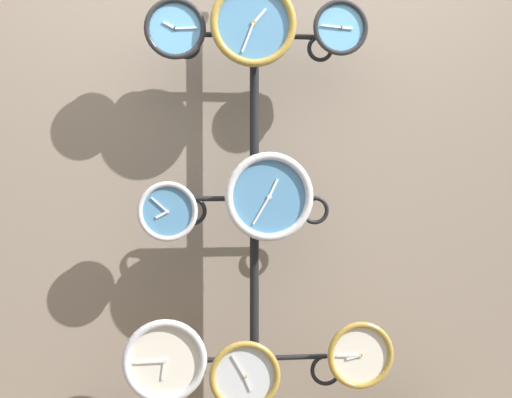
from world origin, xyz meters
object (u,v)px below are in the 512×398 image
object	(u,v)px
display_stand	(254,323)
clock_bottom_right	(360,355)
clock_bottom_center	(245,376)
clock_top_center	(253,23)
clock_middle_left	(168,211)
clock_middle_center	(269,197)
clock_top_right	(340,28)
clock_bottom_left	(165,361)
clock_top_left	(175,29)

from	to	relation	value
display_stand	clock_bottom_right	distance (m)	0.41
clock_bottom_center	clock_top_center	bearing A→B (deg)	4.32
clock_middle_left	clock_bottom_center	xyz separation A→B (m)	(0.28, -0.04, -0.60)
clock_top_center	clock_middle_center	size ratio (longest dim) A/B	0.97
display_stand	clock_middle_left	distance (m)	0.55
clock_top_right	clock_bottom_center	size ratio (longest dim) A/B	0.79
clock_middle_left	clock_bottom_left	bearing A→B (deg)	-123.82
clock_top_right	clock_bottom_center	xyz separation A→B (m)	(-0.36, -0.04, -1.28)
clock_middle_center	clock_bottom_center	bearing A→B (deg)	175.24
clock_top_right	clock_middle_left	size ratio (longest dim) A/B	0.95
clock_middle_left	clock_bottom_center	bearing A→B (deg)	-7.80
clock_top_right	clock_bottom_left	distance (m)	1.38
clock_top_center	clock_bottom_center	world-z (taller)	clock_top_center
clock_bottom_left	clock_middle_center	bearing A→B (deg)	-4.00
clock_middle_center	clock_middle_left	bearing A→B (deg)	172.93
clock_bottom_right	clock_top_left	bearing A→B (deg)	177.01
clock_bottom_right	clock_middle_left	bearing A→B (deg)	176.75
clock_middle_center	clock_bottom_left	world-z (taller)	clock_middle_center
clock_bottom_right	clock_bottom_left	bearing A→B (deg)	178.30
clock_top_center	clock_bottom_center	bearing A→B (deg)	-175.68
clock_top_center	clock_bottom_left	size ratio (longest dim) A/B	1.02
clock_top_center	clock_top_left	bearing A→B (deg)	173.71
display_stand	clock_top_left	xyz separation A→B (m)	(-0.30, -0.08, 1.09)
display_stand	clock_top_right	world-z (taller)	display_stand
clock_middle_left	clock_bottom_right	world-z (taller)	clock_middle_left
clock_top_right	clock_middle_left	world-z (taller)	clock_top_right
clock_top_center	clock_middle_center	xyz separation A→B (m)	(0.06, -0.01, -0.62)
clock_top_left	clock_middle_center	xyz separation A→B (m)	(0.34, -0.04, -0.60)
clock_top_right	clock_bottom_right	xyz separation A→B (m)	(0.07, -0.04, -1.21)
clock_middle_left	clock_bottom_right	size ratio (longest dim) A/B	0.87
clock_top_left	clock_top_center	size ratio (longest dim) A/B	0.71
clock_middle_left	clock_bottom_right	distance (m)	0.89
clock_bottom_center	clock_middle_left	bearing A→B (deg)	172.20
clock_bottom_center	clock_top_right	bearing A→B (deg)	5.58
clock_bottom_center	clock_middle_center	bearing A→B (deg)	-4.76
clock_middle_center	clock_bottom_right	bearing A→B (deg)	0.84
clock_middle_left	clock_top_right	bearing A→B (deg)	-0.25
clock_top_right	display_stand	bearing A→B (deg)	166.13
clock_top_center	clock_middle_center	world-z (taller)	clock_top_center
clock_middle_center	clock_top_left	bearing A→B (deg)	173.11
display_stand	clock_bottom_center	world-z (taller)	display_stand
clock_bottom_left	clock_bottom_center	bearing A→B (deg)	-3.77
clock_middle_left	display_stand	bearing A→B (deg)	12.76
display_stand	clock_bottom_left	size ratio (longest dim) A/B	6.88
clock_top_left	clock_middle_left	distance (m)	0.66
clock_middle_center	clock_bottom_right	xyz separation A→B (m)	(0.34, 0.01, -0.59)
clock_bottom_left	clock_middle_left	bearing A→B (deg)	56.18
clock_top_right	clock_bottom_center	distance (m)	1.33
clock_top_right	clock_middle_left	bearing A→B (deg)	179.75
clock_top_right	clock_middle_center	xyz separation A→B (m)	(-0.27, -0.04, -0.62)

